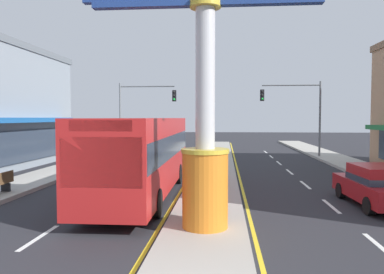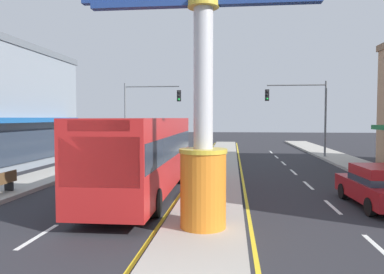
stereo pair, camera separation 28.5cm
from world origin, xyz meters
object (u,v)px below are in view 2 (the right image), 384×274
at_px(street_bench, 2,182).
at_px(sedan_far_right_lane, 379,186).
at_px(traffic_light_right_side, 303,106).
at_px(traffic_light_left_side, 146,106).
at_px(district_sign, 203,88).
at_px(bus_near_left_lane, 145,151).

bearing_deg(street_bench, sedan_far_right_lane, -0.14).
relative_size(traffic_light_right_side, sedan_far_right_lane, 1.42).
height_order(traffic_light_left_side, sedan_far_right_lane, traffic_light_left_side).
xyz_separation_m(district_sign, bus_near_left_lane, (-2.85, 4.85, -2.24)).
bearing_deg(district_sign, sedan_far_right_lane, 30.44).
height_order(sedan_far_right_lane, bus_near_left_lane, bus_near_left_lane).
distance_m(sedan_far_right_lane, bus_near_left_lane, 9.16).
distance_m(district_sign, sedan_far_right_lane, 7.87).
relative_size(traffic_light_left_side, sedan_far_right_lane, 1.42).
height_order(district_sign, street_bench, district_sign).
bearing_deg(bus_near_left_lane, traffic_light_right_side, 58.71).
relative_size(district_sign, bus_near_left_lane, 0.72).
height_order(district_sign, traffic_light_left_side, district_sign).
relative_size(traffic_light_left_side, traffic_light_right_side, 1.00).
bearing_deg(traffic_light_left_side, sedan_far_right_lane, -52.88).
bearing_deg(sedan_far_right_lane, bus_near_left_lane, 172.25).
xyz_separation_m(district_sign, sedan_far_right_lane, (6.16, 3.62, -3.32)).
xyz_separation_m(district_sign, street_bench, (-8.54, 3.65, -3.45)).
distance_m(traffic_light_left_side, street_bench, 17.12).
xyz_separation_m(sedan_far_right_lane, street_bench, (-14.70, 0.04, -0.14)).
height_order(traffic_light_right_side, street_bench, traffic_light_right_side).
distance_m(traffic_light_right_side, bus_near_left_lane, 18.05).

